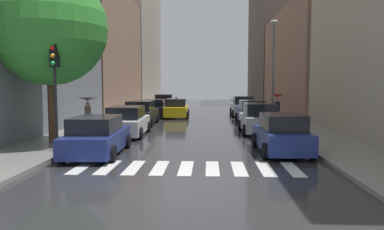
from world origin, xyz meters
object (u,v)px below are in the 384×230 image
object	(u,v)px
parked_car_right_nearest	(282,135)
street_tree_left	(49,28)
parked_car_right_second	(259,119)
parked_car_right_third	(252,112)
parked_car_left_nearest	(97,137)
traffic_light_left_corner	(55,74)
pedestrian_near_tree	(88,105)
parked_car_left_fifth	(164,104)
taxi_midroad	(176,109)
lamp_post_right	(273,63)
parked_car_right_fourth	(243,107)
parked_car_left_second	(127,122)
parked_car_left_third	(141,114)
parked_car_left_fourth	(155,108)
pedestrian_by_kerb	(277,103)

from	to	relation	value
parked_car_right_nearest	street_tree_left	bearing A→B (deg)	81.15
parked_car_right_second	parked_car_right_third	world-z (taller)	parked_car_right_second
parked_car_left_nearest	traffic_light_left_corner	world-z (taller)	traffic_light_left_corner
parked_car_right_nearest	parked_car_right_second	world-z (taller)	parked_car_right_second
parked_car_right_nearest	pedestrian_near_tree	size ratio (longest dim) A/B	2.14
parked_car_left_fifth	taxi_midroad	distance (m)	7.21
parked_car_right_nearest	lamp_post_right	bearing A→B (deg)	-9.48
parked_car_right_fourth	pedestrian_near_tree	distance (m)	15.71
parked_car_left_second	parked_car_left_fifth	size ratio (longest dim) A/B	1.10
parked_car_left_second	parked_car_right_fourth	xyz separation A→B (m)	(7.61, 12.99, 0.06)
parked_car_right_third	taxi_midroad	xyz separation A→B (m)	(-5.92, 4.26, -0.03)
parked_car_left_nearest	parked_car_right_third	size ratio (longest dim) A/B	1.05
parked_car_right_second	parked_car_left_fifth	bearing A→B (deg)	23.80
parked_car_left_third	parked_car_left_fourth	distance (m)	6.44
taxi_midroad	pedestrian_near_tree	xyz separation A→B (m)	(-4.34, -10.16, 0.86)
parked_car_left_nearest	pedestrian_by_kerb	xyz separation A→B (m)	(9.37, 11.52, 0.81)
parked_car_right_nearest	pedestrian_near_tree	world-z (taller)	pedestrian_near_tree
parked_car_left_fifth	lamp_post_right	world-z (taller)	lamp_post_right
parked_car_right_nearest	taxi_midroad	xyz separation A→B (m)	(-5.79, 16.04, -0.00)
parked_car_left_nearest	parked_car_right_second	world-z (taller)	parked_car_right_second
traffic_light_left_corner	parked_car_right_nearest	bearing A→B (deg)	4.05
street_tree_left	traffic_light_left_corner	world-z (taller)	street_tree_left
street_tree_left	parked_car_right_second	bearing A→B (deg)	25.91
parked_car_right_fourth	parked_car_right_nearest	bearing A→B (deg)	179.31
parked_car_right_second	parked_car_left_nearest	bearing A→B (deg)	132.56
parked_car_left_second	parked_car_left_fourth	xyz separation A→B (m)	(-0.20, 11.94, -0.05)
parked_car_right_nearest	parked_car_right_third	bearing A→B (deg)	-2.10
parked_car_left_fifth	taxi_midroad	world-z (taller)	parked_car_left_fifth
parked_car_right_third	parked_car_right_second	bearing A→B (deg)	176.97
parked_car_left_nearest	parked_car_left_second	world-z (taller)	parked_car_left_second
pedestrian_near_tree	parked_car_left_third	bearing A→B (deg)	118.71
parked_car_left_second	parked_car_left_third	distance (m)	5.50
parked_car_right_second	taxi_midroad	world-z (taller)	taxi_midroad
parked_car_left_fourth	street_tree_left	xyz separation A→B (m)	(-2.50, -15.46, 4.68)
parked_car_left_second	parked_car_left_fifth	distance (m)	18.14
parked_car_left_nearest	taxi_midroad	size ratio (longest dim) A/B	1.04
parked_car_left_third	parked_car_left_fourth	bearing A→B (deg)	0.03
parked_car_left_nearest	taxi_midroad	xyz separation A→B (m)	(1.77, 16.76, 0.02)
parked_car_right_nearest	parked_car_right_fourth	bearing A→B (deg)	-1.52
parked_car_left_fourth	parked_car_left_second	bearing A→B (deg)	178.75
parked_car_left_fourth	parked_car_right_fourth	distance (m)	7.88
parked_car_right_third	parked_car_left_fifth	bearing A→B (deg)	33.99
pedestrian_by_kerb	pedestrian_near_tree	bearing A→B (deg)	-13.68
parked_car_left_fifth	parked_car_right_third	distance (m)	13.67
parked_car_left_nearest	taxi_midroad	distance (m)	16.85
parked_car_left_second	pedestrian_by_kerb	distance (m)	11.14
parked_car_left_nearest	taxi_midroad	world-z (taller)	taxi_midroad
parked_car_right_nearest	traffic_light_left_corner	world-z (taller)	traffic_light_left_corner
parked_car_left_nearest	parked_car_left_fourth	bearing A→B (deg)	-1.49
parked_car_right_second	pedestrian_by_kerb	xyz separation A→B (m)	(1.89, 4.50, 0.74)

